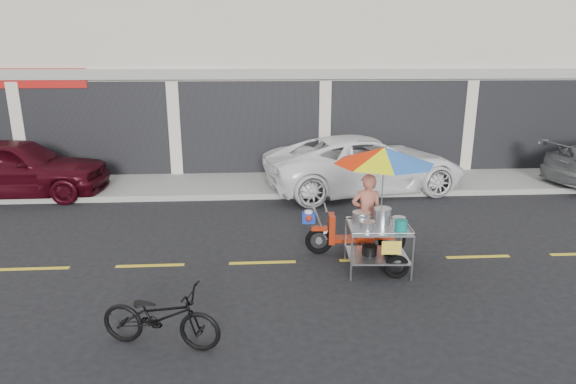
{
  "coord_description": "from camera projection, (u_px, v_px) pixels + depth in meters",
  "views": [
    {
      "loc": [
        -2.07,
        -8.02,
        3.58
      ],
      "look_at": [
        -1.5,
        0.6,
        1.15
      ],
      "focal_mm": 30.0,
      "sensor_mm": 36.0,
      "label": 1
    }
  ],
  "objects": [
    {
      "name": "near_bicycle",
      "position": [
        161.0,
        316.0,
        6.08
      ],
      "size": [
        1.67,
        0.93,
        0.83
      ],
      "primitive_type": "imported",
      "rotation": [
        0.0,
        0.0,
        1.32
      ],
      "color": "black",
      "rests_on": "ground"
    },
    {
      "name": "sidewalk",
      "position": [
        328.0,
        181.0,
        14.06
      ],
      "size": [
        45.0,
        3.0,
        0.15
      ],
      "primitive_type": "cube",
      "color": "gray",
      "rests_on": "ground"
    },
    {
      "name": "ground",
      "position": [
        372.0,
        260.0,
        8.8
      ],
      "size": [
        90.0,
        90.0,
        0.0
      ],
      "primitive_type": "plane",
      "color": "black"
    },
    {
      "name": "shophouse_block",
      "position": [
        385.0,
        39.0,
        18.01
      ],
      "size": [
        36.0,
        8.11,
        10.4
      ],
      "color": "beige",
      "rests_on": "ground"
    },
    {
      "name": "centerline",
      "position": [
        372.0,
        260.0,
        8.8
      ],
      "size": [
        42.0,
        0.1,
        0.01
      ],
      "primitive_type": "cube",
      "color": "gold",
      "rests_on": "ground"
    },
    {
      "name": "food_vendor_rig",
      "position": [
        376.0,
        189.0,
        8.3
      ],
      "size": [
        2.18,
        1.84,
        2.2
      ],
      "rotation": [
        0.0,
        0.0,
        -0.06
      ],
      "color": "black",
      "rests_on": "ground"
    },
    {
      "name": "white_pickup",
      "position": [
        365.0,
        164.0,
        13.17
      ],
      "size": [
        5.86,
        3.54,
        1.52
      ],
      "primitive_type": "imported",
      "rotation": [
        0.0,
        0.0,
        1.77
      ],
      "color": "white",
      "rests_on": "ground"
    },
    {
      "name": "maroon_sedan",
      "position": [
        14.0,
        167.0,
        12.57
      ],
      "size": [
        4.69,
        1.93,
        1.59
      ],
      "primitive_type": "imported",
      "rotation": [
        0.0,
        0.0,
        1.58
      ],
      "color": "#35060E",
      "rests_on": "ground"
    }
  ]
}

